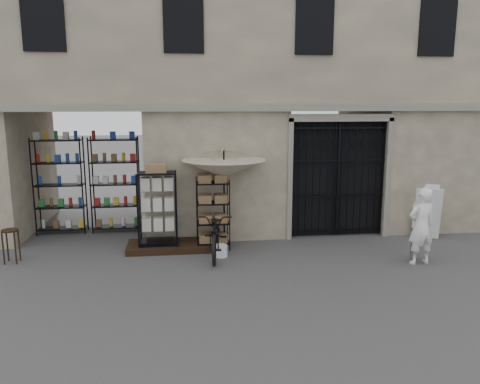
{
  "coord_description": "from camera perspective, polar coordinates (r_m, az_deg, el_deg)",
  "views": [
    {
      "loc": [
        -2.06,
        -9.02,
        3.39
      ],
      "look_at": [
        -0.8,
        1.4,
        1.35
      ],
      "focal_mm": 35.0,
      "sensor_mm": 36.0,
      "label": 1
    }
  ],
  "objects": [
    {
      "name": "market_umbrella",
      "position": [
        10.73,
        -1.98,
        3.44
      ],
      "size": [
        2.18,
        2.2,
        2.75
      ],
      "rotation": [
        0.0,
        0.0,
        0.37
      ],
      "color": "black",
      "rests_on": "ground"
    },
    {
      "name": "bicycle",
      "position": [
        10.57,
        -2.88,
        -7.72
      ],
      "size": [
        0.8,
        1.11,
        1.98
      ],
      "primitive_type": "imported",
      "rotation": [
        0.0,
        0.0,
        -0.11
      ],
      "color": "black",
      "rests_on": "ground"
    },
    {
      "name": "shop_shelving",
      "position": [
        12.74,
        -18.06,
        0.79
      ],
      "size": [
        2.7,
        0.5,
        2.5
      ],
      "primitive_type": "cube",
      "color": "black",
      "rests_on": "ground"
    },
    {
      "name": "step_platform",
      "position": [
        11.08,
        -8.39,
        -6.53
      ],
      "size": [
        2.0,
        0.9,
        0.15
      ],
      "primitive_type": "cube",
      "color": "black",
      "rests_on": "ground"
    },
    {
      "name": "ground",
      "position": [
        9.85,
        5.68,
        -9.18
      ],
      "size": [
        80.0,
        80.0,
        0.0
      ],
      "primitive_type": "plane",
      "color": "#27272A",
      "rests_on": "ground"
    },
    {
      "name": "wire_rack",
      "position": [
        10.85,
        -3.33,
        -2.75
      ],
      "size": [
        0.81,
        0.64,
        1.66
      ],
      "rotation": [
        0.0,
        0.0,
        0.18
      ],
      "color": "black",
      "rests_on": "ground"
    },
    {
      "name": "wooden_stool",
      "position": [
        11.11,
        -26.12,
        -5.85
      ],
      "size": [
        0.35,
        0.35,
        0.73
      ],
      "rotation": [
        0.0,
        0.0,
        -0.01
      ],
      "color": "black",
      "rests_on": "ground"
    },
    {
      "name": "shopkeeper",
      "position": [
        10.75,
        20.93,
        -8.13
      ],
      "size": [
        0.84,
        1.71,
        0.39
      ],
      "primitive_type": "imported",
      "rotation": [
        0.0,
        0.0,
        3.29
      ],
      "color": "white",
      "rests_on": "ground"
    },
    {
      "name": "white_bucket",
      "position": [
        10.44,
        -2.32,
        -7.17
      ],
      "size": [
        0.28,
        0.28,
        0.27
      ],
      "primitive_type": "cylinder",
      "rotation": [
        0.0,
        0.0,
        -0.01
      ],
      "color": "silver",
      "rests_on": "ground"
    },
    {
      "name": "steel_bollard",
      "position": [
        10.78,
        20.43,
        -6.03
      ],
      "size": [
        0.16,
        0.16,
        0.72
      ],
      "primitive_type": "cylinder",
      "rotation": [
        0.0,
        0.0,
        -0.28
      ],
      "color": "slate",
      "rests_on": "ground"
    },
    {
      "name": "easel_sign",
      "position": [
        12.57,
        21.79,
        -2.28
      ],
      "size": [
        0.84,
        0.89,
        1.31
      ],
      "rotation": [
        0.0,
        0.0,
        -0.38
      ],
      "color": "silver",
      "rests_on": "ground"
    },
    {
      "name": "iron_gate",
      "position": [
        12.07,
        11.6,
        1.76
      ],
      "size": [
        2.5,
        0.21,
        3.0
      ],
      "color": "black",
      "rests_on": "ground"
    },
    {
      "name": "shop_recess",
      "position": [
        12.21,
        -18.34,
        1.54
      ],
      "size": [
        3.0,
        1.7,
        3.0
      ],
      "primitive_type": "cube",
      "color": "black",
      "rests_on": "ground"
    },
    {
      "name": "display_cabinet",
      "position": [
        10.83,
        -10.0,
        -2.45
      ],
      "size": [
        0.89,
        0.62,
        1.81
      ],
      "rotation": [
        0.0,
        0.0,
        0.12
      ],
      "color": "black",
      "rests_on": "step_platform"
    },
    {
      "name": "main_building",
      "position": [
        13.23,
        2.17,
        15.81
      ],
      "size": [
        14.0,
        4.0,
        9.0
      ],
      "primitive_type": "cube",
      "color": "tan",
      "rests_on": "ground"
    }
  ]
}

